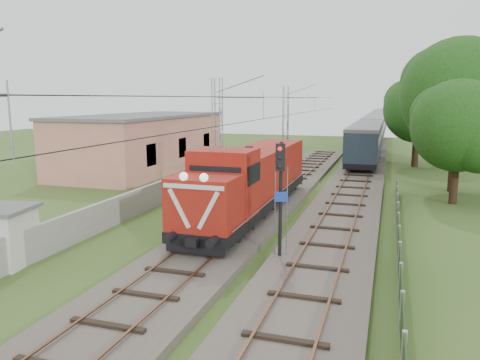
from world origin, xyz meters
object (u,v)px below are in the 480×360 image
(signal_post, at_px, (280,181))
(relay_hut, at_px, (3,236))
(locomotive, at_px, (251,179))
(coach_rake, at_px, (377,123))

(signal_post, relative_size, relay_hut, 1.86)
(locomotive, relative_size, relay_hut, 6.22)
(locomotive, height_order, coach_rake, locomotive)
(coach_rake, bearing_deg, signal_post, -91.45)
(signal_post, bearing_deg, relay_hut, -161.29)
(locomotive, xyz_separation_m, signal_post, (3.29, -7.02, 1.25))
(signal_post, bearing_deg, coach_rake, 88.55)
(signal_post, bearing_deg, locomotive, 115.14)
(coach_rake, bearing_deg, locomotive, -94.74)
(coach_rake, xyz_separation_m, signal_post, (-1.71, -67.33, 0.98))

